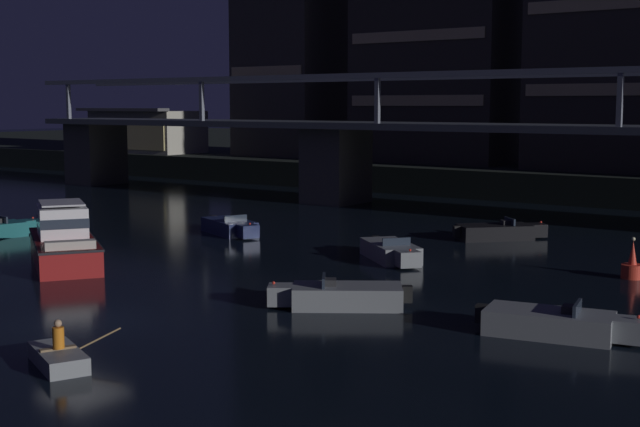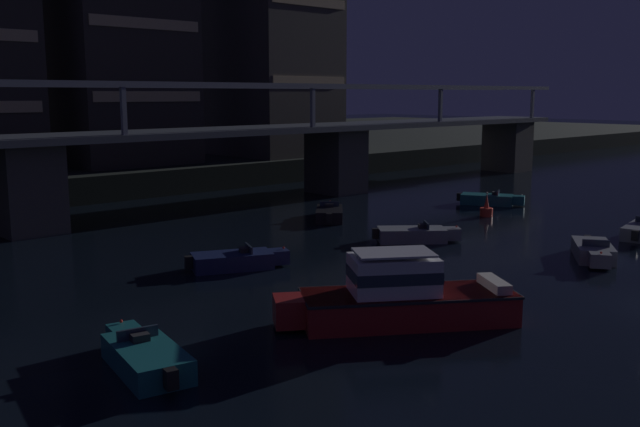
{
  "view_description": "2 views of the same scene",
  "coord_description": "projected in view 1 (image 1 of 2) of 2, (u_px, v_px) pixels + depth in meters",
  "views": [
    {
      "loc": [
        22.99,
        -18.38,
        7.26
      ],
      "look_at": [
        -2.07,
        16.58,
        1.85
      ],
      "focal_mm": 48.72,
      "sensor_mm": 36.0,
      "label": 1
    },
    {
      "loc": [
        -29.36,
        -10.04,
        8.59
      ],
      "look_at": [
        -0.71,
        21.15,
        1.4
      ],
      "focal_mm": 39.68,
      "sensor_mm": 36.0,
      "label": 2
    }
  ],
  "objects": [
    {
      "name": "tower_west_tall",
      "position": [
        448.0,
        7.0,
        77.08
      ],
      "size": [
        13.76,
        11.53,
        27.61
      ],
      "color": "#38332D",
      "rests_on": "far_riverbank"
    },
    {
      "name": "speedboat_mid_left",
      "position": [
        556.0,
        324.0,
        27.27
      ],
      "size": [
        5.22,
        2.53,
        1.16
      ],
      "color": "gray",
      "rests_on": "ground"
    },
    {
      "name": "speedboat_far_left",
      "position": [
        231.0,
        227.0,
        48.83
      ],
      "size": [
        5.02,
        3.22,
        1.16
      ],
      "color": "#19234C",
      "rests_on": "ground"
    },
    {
      "name": "speedboat_mid_right",
      "position": [
        341.0,
        296.0,
        31.22
      ],
      "size": [
        4.76,
        3.86,
        1.16
      ],
      "color": "gray",
      "rests_on": "ground"
    },
    {
      "name": "waterfront_pavilion",
      "position": [
        147.0,
        131.0,
        92.48
      ],
      "size": [
        12.4,
        7.4,
        4.7
      ],
      "color": "#B2AD9E",
      "rests_on": "far_riverbank"
    },
    {
      "name": "channel_buoy",
      "position": [
        632.0,
        267.0,
        36.38
      ],
      "size": [
        0.9,
        0.9,
        1.76
      ],
      "color": "red",
      "rests_on": "ground"
    },
    {
      "name": "speedboat_mid_center",
      "position": [
        392.0,
        252.0,
        40.66
      ],
      "size": [
        4.59,
        4.15,
        1.16
      ],
      "color": "gray",
      "rests_on": "ground"
    },
    {
      "name": "speedboat_near_right",
      "position": [
        498.0,
        232.0,
        46.99
      ],
      "size": [
        4.35,
        4.43,
        1.16
      ],
      "color": "black",
      "rests_on": "ground"
    },
    {
      "name": "river_bridge",
      "position": [
        506.0,
        152.0,
        56.24
      ],
      "size": [
        86.36,
        6.4,
        9.38
      ],
      "color": "#4C4944",
      "rests_on": "ground"
    },
    {
      "name": "dinghy_with_paddler",
      "position": [
        58.0,
        357.0,
        24.18
      ],
      "size": [
        2.82,
        2.69,
        1.36
      ],
      "color": "gray",
      "rests_on": "ground"
    },
    {
      "name": "ground_plane",
      "position": [
        82.0,
        323.0,
        29.02
      ],
      "size": [
        400.0,
        400.0,
        0.0
      ],
      "primitive_type": "plane",
      "color": "black"
    },
    {
      "name": "cabin_cruiser_near_left",
      "position": [
        63.0,
        240.0,
        40.04
      ],
      "size": [
        8.76,
        6.76,
        2.79
      ],
      "color": "maroon",
      "rests_on": "ground"
    }
  ]
}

